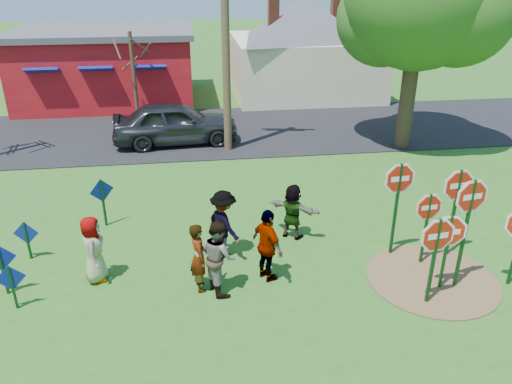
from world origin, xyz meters
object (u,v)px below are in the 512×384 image
(stop_sign_a, at_px, (436,243))
(person_b, at_px, (199,257))
(person_a, at_px, (93,249))
(utility_pole, at_px, (225,15))
(stop_sign_d, at_px, (457,192))
(stop_sign_b, at_px, (399,187))
(suv, at_px, (175,123))
(leafy_tree, at_px, (423,2))
(stop_sign_c, at_px, (469,209))

(stop_sign_a, bearing_deg, person_b, 159.26)
(person_a, bearing_deg, utility_pole, -28.20)
(stop_sign_d, relative_size, utility_pole, 0.26)
(stop_sign_b, relative_size, stop_sign_d, 1.05)
(suv, relative_size, leafy_tree, 0.58)
(leafy_tree, bearing_deg, stop_sign_c, -106.29)
(person_b, height_order, utility_pole, utility_pole)
(person_a, height_order, person_b, person_b)
(stop_sign_a, relative_size, person_a, 1.36)
(stop_sign_a, distance_m, leafy_tree, 11.67)
(stop_sign_d, height_order, person_a, stop_sign_d)
(stop_sign_c, height_order, suv, stop_sign_c)
(stop_sign_c, relative_size, utility_pole, 0.29)
(stop_sign_c, distance_m, stop_sign_d, 1.45)
(stop_sign_a, relative_size, utility_pole, 0.23)
(stop_sign_b, relative_size, utility_pole, 0.27)
(stop_sign_a, height_order, utility_pole, utility_pole)
(person_a, height_order, suv, suv)
(utility_pole, xyz_separation_m, leafy_tree, (7.44, -0.54, 0.43))
(stop_sign_d, xyz_separation_m, person_b, (-6.56, -0.61, -0.99))
(stop_sign_b, bearing_deg, suv, 115.11)
(stop_sign_b, xyz_separation_m, stop_sign_c, (0.99, -1.61, 0.10))
(person_b, distance_m, leafy_tree, 13.56)
(stop_sign_a, height_order, suv, stop_sign_a)
(stop_sign_c, relative_size, leafy_tree, 0.33)
(stop_sign_a, bearing_deg, utility_pole, 101.76)
(stop_sign_d, bearing_deg, stop_sign_b, 163.38)
(stop_sign_c, xyz_separation_m, leafy_tree, (2.84, 9.71, 3.67))
(stop_sign_b, xyz_separation_m, utility_pole, (-3.62, 8.64, 3.33))
(stop_sign_a, xyz_separation_m, utility_pole, (-3.65, 10.77, 3.73))
(stop_sign_b, distance_m, person_a, 7.68)
(suv, bearing_deg, person_b, 179.23)
(stop_sign_b, height_order, utility_pole, utility_pole)
(stop_sign_c, bearing_deg, stop_sign_a, -159.89)
(stop_sign_d, height_order, person_b, stop_sign_d)
(suv, distance_m, utility_pole, 4.99)
(stop_sign_d, relative_size, leafy_tree, 0.29)
(stop_sign_d, bearing_deg, suv, 119.27)
(stop_sign_a, relative_size, stop_sign_b, 0.84)
(stop_sign_b, height_order, person_a, stop_sign_b)
(stop_sign_a, bearing_deg, suv, 108.99)
(suv, bearing_deg, stop_sign_c, -153.61)
(stop_sign_a, bearing_deg, stop_sign_d, 45.70)
(suv, distance_m, leafy_tree, 10.83)
(stop_sign_a, distance_m, stop_sign_d, 2.37)
(person_a, bearing_deg, stop_sign_a, -108.36)
(person_a, xyz_separation_m, suv, (1.85, 9.91, 0.08))
(person_a, bearing_deg, stop_sign_b, -92.67)
(stop_sign_b, xyz_separation_m, stop_sign_d, (1.46, -0.26, -0.12))
(suv, bearing_deg, utility_pole, -121.62)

